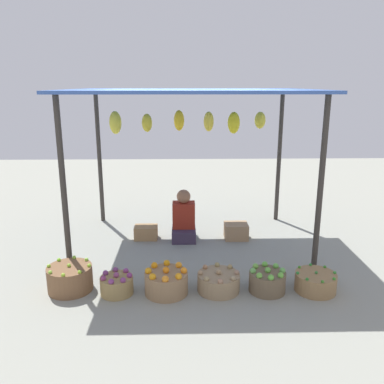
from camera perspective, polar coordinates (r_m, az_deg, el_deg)
name	(u,v)px	position (r m, az deg, el deg)	size (l,w,h in m)	color
ground_plane	(191,243)	(6.10, -0.13, -7.22)	(14.00, 14.00, 0.00)	gray
market_stall_structure	(191,103)	(5.67, -0.16, 12.56)	(3.35, 2.41, 2.25)	#38332D
vendor_person	(184,220)	(6.15, -1.19, -4.07)	(0.36, 0.44, 0.78)	#3B2E46
basket_limes	(70,278)	(4.95, -16.98, -11.64)	(0.51, 0.51, 0.33)	brown
basket_purple_onions	(117,284)	(4.76, -10.67, -12.82)	(0.37, 0.37, 0.26)	#9D824E
basket_oranges	(166,282)	(4.69, -3.68, -12.66)	(0.49, 0.49, 0.32)	#957450
basket_potatoes	(218,282)	(4.75, 3.79, -12.64)	(0.49, 0.49, 0.26)	#977D5B
basket_green_apples	(267,281)	(4.80, 10.66, -12.34)	(0.42, 0.42, 0.30)	brown
basket_green_chilies	(315,282)	(4.95, 17.17, -12.15)	(0.47, 0.47, 0.25)	#95734A
wooden_crate_near_vendor	(146,232)	(6.26, -6.57, -5.73)	(0.35, 0.24, 0.21)	#A17A4F
wooden_crate_stacked_rear	(236,231)	(6.26, 6.29, -5.54)	(0.36, 0.31, 0.24)	#A4805A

